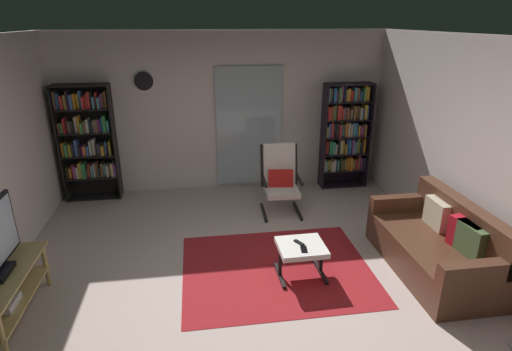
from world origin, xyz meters
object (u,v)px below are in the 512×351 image
object	(u,v)px
tv_stand	(2,292)
lounge_armchair	(280,177)
bookshelf_near_tv	(88,139)
wall_clock	(144,81)
cell_phone	(304,249)
bookshelf_near_sofa	(345,132)
tv_remote	(299,243)
leather_sofa	(438,246)
ottoman	(301,250)

from	to	relation	value
tv_stand	lounge_armchair	bearing A→B (deg)	33.87
bookshelf_near_tv	lounge_armchair	bearing A→B (deg)	-17.76
lounge_armchair	wall_clock	xyz separation A→B (m)	(-1.97, 1.06, 1.32)
tv_stand	cell_phone	distance (m)	3.00
bookshelf_near_sofa	lounge_armchair	distance (m)	1.59
tv_remote	leather_sofa	bearing A→B (deg)	-34.81
tv_remote	lounge_armchair	bearing A→B (deg)	56.41
leather_sofa	lounge_armchair	bearing A→B (deg)	128.48
tv_stand	ottoman	bearing A→B (deg)	6.69
bookshelf_near_sofa	bookshelf_near_tv	bearing A→B (deg)	178.83
tv_stand	bookshelf_near_sofa	distance (m)	5.30
bookshelf_near_sofa	leather_sofa	size ratio (longest dim) A/B	1.03
bookshelf_near_tv	ottoman	size ratio (longest dim) A/B	3.49
tv_remote	wall_clock	distance (m)	3.61
tv_stand	leather_sofa	size ratio (longest dim) A/B	0.70
ottoman	lounge_armchair	bearing A→B (deg)	86.29
bookshelf_near_sofa	cell_phone	size ratio (longest dim) A/B	12.72
lounge_armchair	leather_sofa	bearing A→B (deg)	-51.52
tv_remote	wall_clock	bearing A→B (deg)	94.67
cell_phone	bookshelf_near_sofa	bearing A→B (deg)	70.18
leather_sofa	lounge_armchair	xyz separation A→B (m)	(-1.47, 1.85, 0.22)
leather_sofa	ottoman	world-z (taller)	leather_sofa
ottoman	leather_sofa	bearing A→B (deg)	-4.44
ottoman	wall_clock	distance (m)	3.68
tv_stand	wall_clock	distance (m)	3.65
tv_stand	lounge_armchair	size ratio (longest dim) A/B	1.19
bookshelf_near_sofa	lounge_armchair	bearing A→B (deg)	-146.55
bookshelf_near_tv	cell_phone	xyz separation A→B (m)	(2.79, -2.76, -0.59)
ottoman	tv_remote	bearing A→B (deg)	117.72
tv_remote	wall_clock	size ratio (longest dim) A/B	0.50
bookshelf_near_sofa	cell_phone	distance (m)	3.06
lounge_armchair	wall_clock	size ratio (longest dim) A/B	3.53
ottoman	tv_remote	distance (m)	0.09
tv_stand	ottoman	distance (m)	3.01
tv_stand	bookshelf_near_tv	bearing A→B (deg)	86.32
bookshelf_near_sofa	ottoman	world-z (taller)	bookshelf_near_sofa
tv_stand	bookshelf_near_tv	size ratio (longest dim) A/B	0.66
lounge_armchair	bookshelf_near_tv	bearing A→B (deg)	162.24
lounge_armchair	bookshelf_near_sofa	bearing A→B (deg)	33.45
bookshelf_near_tv	tv_remote	distance (m)	3.86
leather_sofa	ottoman	distance (m)	1.59
bookshelf_near_tv	lounge_armchair	xyz separation A→B (m)	(2.90, -0.93, -0.45)
bookshelf_near_tv	lounge_armchair	distance (m)	3.08
leather_sofa	cell_phone	xyz separation A→B (m)	(-1.58, 0.02, 0.09)
tv_stand	ottoman	world-z (taller)	tv_stand
bookshelf_near_tv	bookshelf_near_sofa	distance (m)	4.18
bookshelf_near_sofa	tv_remote	bearing A→B (deg)	-119.04
lounge_armchair	ottoman	xyz separation A→B (m)	(-0.11, -1.73, -0.21)
bookshelf_near_sofa	wall_clock	world-z (taller)	wall_clock
tv_stand	cell_phone	world-z (taller)	tv_stand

